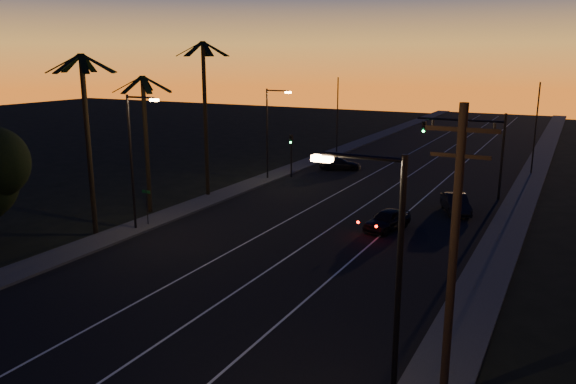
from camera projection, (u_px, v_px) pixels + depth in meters
The scene contains 21 objects.
road at pixel (344, 214), 41.38m from camera, with size 20.00×170.00×0.01m, color black.
sidewalk_left at pixel (218, 197), 46.37m from camera, with size 2.40×170.00×0.16m, color #323230.
sidewalk_right at pixel (505, 235), 36.34m from camera, with size 2.40×170.00×0.16m, color #323230.
lane_stripe_left at pixel (307, 209), 42.72m from camera, with size 0.12×160.00×0.01m, color silver.
lane_stripe_mid at pixel (350, 215), 41.15m from camera, with size 0.12×160.00×0.01m, color silver.
lane_stripe_right at pixel (397, 221), 39.58m from camera, with size 0.12×160.00×0.01m, color silver.
palm_near at pixel (87, 127), 35.01m from camera, with size 4.25×4.16×11.53m.
palm_mid at pixel (146, 129), 40.65m from camera, with size 4.25×4.16×10.03m.
palm_far at pixel (205, 104), 45.06m from camera, with size 4.25×4.16×12.53m.
streetlight_left_near at pixel (134, 152), 36.29m from camera, with size 2.55×0.26×9.00m.
streetlight_left_far at pixel (270, 126), 51.88m from camera, with size 2.55×0.26×8.50m.
streetlight_right_near at pixel (387, 293), 14.63m from camera, with size 2.55×0.26×9.00m.
street_sign at pixel (147, 203), 38.06m from camera, with size 0.70×0.06×2.60m.
utility_pole at pixel (453, 252), 17.68m from camera, with size 2.20×0.28×10.00m.
signal_mast at pixel (473, 139), 45.68m from camera, with size 7.10×0.41×7.00m.
signal_post at pixel (291, 148), 53.57m from camera, with size 0.28×0.37×4.20m.
far_pole_left at pixel (337, 116), 66.82m from camera, with size 0.14×0.14×9.00m, color black.
far_pole_right at pixel (536, 129), 54.38m from camera, with size 0.14×0.14×9.00m, color black.
lead_car at pixel (387, 220), 37.58m from camera, with size 2.65×4.78×1.38m.
right_car at pixel (456, 204), 41.61m from camera, with size 3.09×4.51×1.41m.
cross_car at pixel (340, 164), 57.73m from camera, with size 4.61×3.27×1.24m.
Camera 1 is at (14.68, -7.27, 11.31)m, focal length 35.00 mm.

